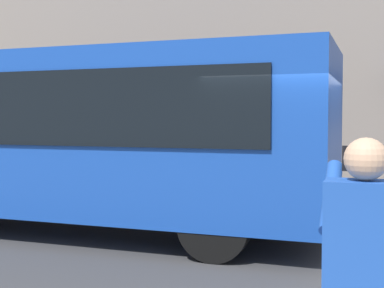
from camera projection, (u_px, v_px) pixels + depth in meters
ground_plane at (305, 253)px, 7.65m from camera, size 60.00×60.00×0.00m
red_bus at (66, 134)px, 9.16m from camera, size 9.05×2.54×3.08m
pedestrian_photographer at (365, 276)px, 2.70m from camera, size 0.53×0.52×1.70m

